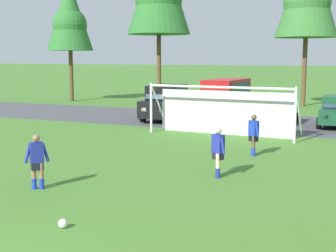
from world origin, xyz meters
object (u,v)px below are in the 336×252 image
at_px(player_defender_far, 37,162).
at_px(player_winger_right, 254,135).
at_px(parked_car_slot_left, 226,98).
at_px(parked_car_slot_center_left, 275,110).
at_px(player_striker_near, 218,152).
at_px(parked_car_slot_far_left, 166,102).
at_px(soccer_ball, 63,223).
at_px(soccer_goal, 224,109).

bearing_deg(player_defender_far, player_winger_right, 56.94).
relative_size(parked_car_slot_left, parked_car_slot_center_left, 1.14).
xyz_separation_m(player_striker_near, parked_car_slot_far_left, (-7.20, 12.35, 0.29)).
relative_size(parked_car_slot_far_left, parked_car_slot_center_left, 1.09).
bearing_deg(parked_car_slot_center_left, player_defender_far, -103.58).
relative_size(soccer_ball, player_defender_far, 0.13).
distance_m(player_defender_far, parked_car_slot_left, 17.25).
relative_size(player_winger_right, parked_car_slot_center_left, 0.38).
height_order(player_striker_near, parked_car_slot_far_left, parked_car_slot_far_left).
distance_m(player_defender_far, player_winger_right, 8.69).
distance_m(soccer_ball, player_striker_near, 6.23).
bearing_deg(player_winger_right, soccer_ball, -102.33).
height_order(player_defender_far, parked_car_slot_far_left, parked_car_slot_far_left).
bearing_deg(parked_car_slot_far_left, player_striker_near, -59.75).
bearing_deg(parked_car_slot_far_left, parked_car_slot_center_left, 2.84).
bearing_deg(parked_car_slot_far_left, player_defender_far, -80.19).
bearing_deg(player_defender_far, player_striker_near, 38.04).
relative_size(soccer_ball, player_winger_right, 0.13).
xyz_separation_m(soccer_ball, player_striker_near, (1.84, 5.91, 0.71)).
bearing_deg(soccer_goal, player_striker_near, -74.47).
bearing_deg(soccer_goal, soccer_ball, -88.26).
height_order(parked_car_slot_far_left, parked_car_slot_center_left, parked_car_slot_far_left).
height_order(player_striker_near, player_defender_far, same).
bearing_deg(player_defender_far, parked_car_slot_far_left, 99.81).
bearing_deg(soccer_goal, parked_car_slot_far_left, 139.67).
relative_size(soccer_goal, parked_car_slot_left, 1.52).
bearing_deg(soccer_ball, parked_car_slot_far_left, 106.36).
relative_size(player_winger_right, parked_car_slot_left, 0.33).
bearing_deg(parked_car_slot_left, parked_car_slot_far_left, -157.73).
xyz_separation_m(soccer_goal, parked_car_slot_center_left, (1.71, 4.52, -0.42)).
relative_size(soccer_ball, soccer_goal, 0.03).
relative_size(player_winger_right, parked_car_slot_far_left, 0.35).
xyz_separation_m(player_defender_far, parked_car_slot_far_left, (-2.74, 15.84, 0.29)).
relative_size(soccer_goal, player_defender_far, 4.56).
bearing_deg(parked_car_slot_far_left, soccer_goal, -40.33).
xyz_separation_m(soccer_ball, parked_car_slot_far_left, (-5.36, 18.25, 1.00)).
height_order(soccer_ball, parked_car_slot_far_left, parked_car_slot_far_left).
bearing_deg(parked_car_slot_center_left, soccer_ball, -93.95).
bearing_deg(soccer_goal, player_defender_far, -100.67).
bearing_deg(soccer_goal, player_winger_right, -59.76).
xyz_separation_m(player_defender_far, parked_car_slot_center_left, (3.90, 16.17, 0.05)).
xyz_separation_m(soccer_ball, player_defender_far, (-2.62, 2.41, 0.71)).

